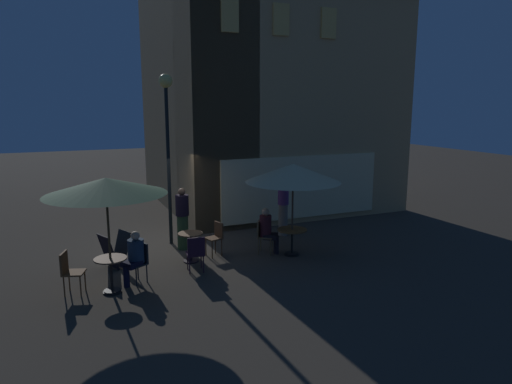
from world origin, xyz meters
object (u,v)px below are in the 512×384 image
Objects in this scene: patron_standing_3 at (283,206)px; cafe_chair_0 at (139,259)px; menu_sandwich_board at (115,250)px; cafe_table_2 at (191,242)px; street_lamp_near_corner at (167,119)px; patron_seated_0 at (134,254)px; patron_seated_1 at (267,228)px; patron_standing_2 at (183,219)px; cafe_chair_2 at (262,234)px; cafe_chair_1 at (69,269)px; cafe_table_0 at (111,268)px; cafe_chair_3 at (216,235)px; cafe_chair_4 at (196,251)px; patio_umbrella_0 at (106,187)px; patio_umbrella_1 at (293,173)px; cafe_table_1 at (292,235)px.

cafe_chair_0 is at bearing 122.53° from patron_standing_3.
menu_sandwich_board is 1.15× the size of cafe_table_2.
street_lamp_near_corner reaches higher than patron_seated_0.
cafe_table_2 is 0.60× the size of patron_seated_1.
patron_standing_2 reaches higher than patron_seated_0.
cafe_chair_2 is at bearing 162.11° from patron_seated_0.
street_lamp_near_corner reaches higher than cafe_chair_0.
patron_standing_3 reaches higher than patron_seated_0.
cafe_chair_1 reaches higher than cafe_table_2.
patron_standing_2 is (0.08, 1.10, 0.35)m from cafe_table_2.
cafe_table_0 is 0.66m from patron_seated_0.
cafe_chair_1 is 3.88m from cafe_chair_3.
cafe_chair_3 is 1.01× the size of cafe_chair_4.
cafe_table_0 is 0.64× the size of patron_seated_0.
patron_seated_1 is at bearing 14.38° from patio_umbrella_0.
patio_umbrella_1 is 2.07× the size of patron_seated_0.
cafe_chair_1 is at bearing 160.90° from cafe_table_0.
menu_sandwich_board is 1.69m from cafe_chair_1.
patron_seated_0 is 2.62m from patron_standing_2.
cafe_table_0 is 0.31× the size of patio_umbrella_1.
patio_umbrella_1 is at bearing -34.23° from menu_sandwich_board.
patron_standing_3 is (5.38, 2.49, -1.39)m from patio_umbrella_0.
cafe_chair_2 is at bearing -64.32° from cafe_chair_4.
cafe_chair_4 is 0.74× the size of patron_seated_0.
patio_umbrella_1 is at bearing -12.18° from cafe_table_2.
cafe_table_0 is 0.86× the size of cafe_chair_2.
cafe_chair_3 is (2.20, 1.08, 0.02)m from cafe_chair_0.
patron_standing_2 reaches higher than menu_sandwich_board.
patron_standing_3 is at bearing -113.30° from patron_standing_2.
patron_seated_0 is (0.29, -1.25, 0.24)m from menu_sandwich_board.
patron_seated_0 is 0.66× the size of patron_standing_3.
street_lamp_near_corner reaches higher than patron_standing_3.
patio_umbrella_1 is 2.78× the size of cafe_chair_2.
patron_standing_3 reaches higher than cafe_chair_3.
menu_sandwich_board is at bearing -140.27° from street_lamp_near_corner.
patron_seated_1 is at bearing 147.74° from cafe_chair_3.
cafe_chair_2 is 0.52× the size of patron_standing_2.
cafe_table_2 is at bearing -149.18° from cafe_chair_2.
patio_umbrella_0 is at bearing 0.00° from cafe_table_0.
patron_standing_2 is at bearing 146.90° from cafe_table_1.
street_lamp_near_corner is 3.99m from cafe_chair_4.
patron_standing_3 is (4.83, 2.16, 0.25)m from patron_seated_0.
cafe_table_2 is at bearing 31.08° from patio_umbrella_0.
patio_umbrella_0 reaches higher than cafe_chair_0.
cafe_chair_4 is at bearing 34.73° from cafe_chair_3.
patron_seated_0 is (-1.56, -0.94, 0.18)m from cafe_table_2.
cafe_table_0 is 2.06m from cafe_chair_4.
menu_sandwich_board is 1.88m from cafe_table_2.
cafe_table_0 is 0.45× the size of patron_standing_2.
cafe_table_1 is at bearing -40.23° from street_lamp_near_corner.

